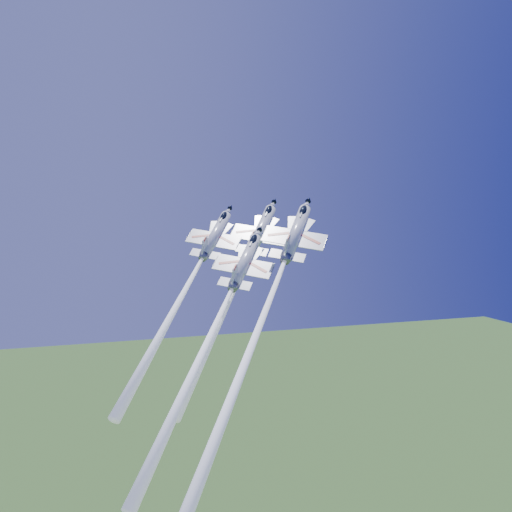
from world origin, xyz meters
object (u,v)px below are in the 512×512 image
object	(u,v)px
jet_lead	(237,282)
jet_slot	(213,330)
jet_left	(187,287)
jet_right	(253,343)

from	to	relation	value
jet_lead	jet_slot	bearing A→B (deg)	-86.68
jet_left	jet_lead	bearing A→B (deg)	47.24
jet_lead	jet_right	xyz separation A→B (m)	(-2.99, -17.66, -5.85)
jet_lead	jet_slot	distance (m)	15.14
jet_left	jet_slot	bearing A→B (deg)	-48.28
jet_left	jet_right	size ratio (longest dim) A/B	0.65
jet_lead	jet_right	world-z (taller)	jet_lead
jet_lead	jet_left	distance (m)	8.94
jet_right	jet_left	bearing A→B (deg)	143.05
jet_left	jet_right	distance (m)	17.40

